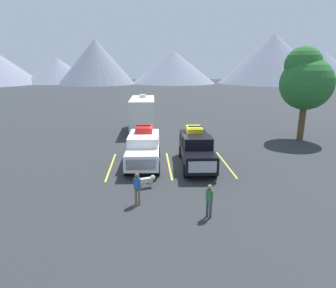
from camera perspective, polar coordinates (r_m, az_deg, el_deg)
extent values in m
plane|color=#2D3033|center=(20.64, 0.03, -3.32)|extent=(240.00, 240.00, 0.00)
cube|color=white|center=(19.58, -4.82, -1.64)|extent=(2.28, 5.40, 0.93)
cube|color=white|center=(17.60, -5.19, -1.88)|extent=(2.05, 1.57, 0.08)
cube|color=white|center=(18.89, -4.95, 0.32)|extent=(2.00, 1.46, 0.71)
cube|color=slate|center=(18.35, -5.05, -0.02)|extent=(1.83, 0.27, 0.52)
cube|color=white|center=(20.77, -4.65, 1.48)|extent=(2.13, 2.53, 0.56)
cube|color=silver|center=(17.06, -5.30, -4.06)|extent=(1.77, 0.13, 0.65)
cylinder|color=black|center=(17.97, -2.05, -4.72)|extent=(0.31, 0.88, 0.87)
cylinder|color=black|center=(18.09, -8.13, -4.73)|extent=(0.31, 0.88, 0.87)
cylinder|color=black|center=(21.42, -1.98, -1.41)|extent=(0.31, 0.88, 0.87)
cylinder|color=black|center=(21.52, -7.08, -1.44)|extent=(0.31, 0.88, 0.87)
cube|color=red|center=(20.66, -4.68, 2.84)|extent=(1.20, 1.61, 0.45)
cylinder|color=black|center=(20.11, -3.43, 2.51)|extent=(0.20, 0.45, 0.44)
cylinder|color=black|center=(20.16, -6.09, 2.48)|extent=(0.20, 0.45, 0.44)
cylinder|color=black|center=(21.16, -3.34, 3.15)|extent=(0.20, 0.45, 0.44)
cylinder|color=black|center=(21.21, -5.87, 3.12)|extent=(0.20, 0.45, 0.44)
cube|color=black|center=(20.15, -4.77, 3.61)|extent=(1.04, 0.12, 0.08)
cube|color=black|center=(19.40, 5.59, -1.81)|extent=(2.12, 5.76, 0.98)
cube|color=black|center=(17.30, 6.46, -2.12)|extent=(1.89, 1.66, 0.08)
cube|color=black|center=(18.67, 5.85, 0.28)|extent=(1.85, 1.55, 0.76)
cube|color=slate|center=(18.09, 6.08, -0.09)|extent=(1.68, 0.28, 0.56)
cube|color=black|center=(20.67, 5.12, 1.41)|extent=(1.97, 2.69, 0.51)
cube|color=silver|center=(16.73, 6.76, -4.47)|extent=(1.62, 0.12, 0.68)
cylinder|color=black|center=(17.88, 9.10, -5.09)|extent=(0.31, 0.85, 0.84)
cylinder|color=black|center=(17.64, 3.47, -5.20)|extent=(0.31, 0.85, 0.84)
cylinder|color=black|center=(21.49, 7.25, -1.52)|extent=(0.31, 0.85, 0.84)
cylinder|color=black|center=(21.29, 2.58, -1.56)|extent=(0.31, 0.85, 0.84)
cube|color=yellow|center=(20.56, 5.15, 2.71)|extent=(1.11, 1.71, 0.45)
cylinder|color=black|center=(20.06, 6.56, 2.34)|extent=(0.20, 0.45, 0.44)
cylinder|color=black|center=(19.96, 4.12, 2.33)|extent=(0.20, 0.45, 0.44)
cylinder|color=black|center=(21.17, 6.13, 3.04)|extent=(0.20, 0.45, 0.44)
cylinder|color=black|center=(21.08, 3.82, 3.03)|extent=(0.20, 0.45, 0.44)
cube|color=black|center=(20.02, 5.33, 3.46)|extent=(0.96, 0.12, 0.08)
cube|color=gold|center=(19.95, -11.08, -4.26)|extent=(0.12, 5.50, 0.01)
cube|color=gold|center=(19.82, 0.19, -4.10)|extent=(0.12, 5.50, 0.01)
cube|color=gold|center=(20.45, 11.18, -3.78)|extent=(0.12, 5.50, 0.01)
cube|color=silver|center=(29.59, -4.99, 6.17)|extent=(2.46, 6.35, 2.81)
cube|color=#595960|center=(29.64, -7.30, 6.40)|extent=(0.12, 6.06, 0.24)
cube|color=silver|center=(30.33, -4.99, 9.35)|extent=(0.61, 0.71, 0.30)
cube|color=#333333|center=(26.23, -5.19, 1.39)|extent=(0.14, 1.20, 0.12)
cylinder|color=black|center=(29.11, -2.83, 2.95)|extent=(0.23, 0.76, 0.76)
cylinder|color=black|center=(29.20, -7.10, 2.89)|extent=(0.23, 0.76, 0.76)
cylinder|color=black|center=(30.60, -2.84, 3.55)|extent=(0.23, 0.76, 0.76)
cylinder|color=black|center=(30.67, -6.90, 3.49)|extent=(0.23, 0.76, 0.76)
cylinder|color=#3F3F42|center=(13.31, 8.32, -12.56)|extent=(0.11, 0.11, 0.79)
cylinder|color=#3F3F42|center=(13.37, 7.68, -12.40)|extent=(0.11, 0.11, 0.79)
cube|color=#33723F|center=(13.05, 8.11, -9.86)|extent=(0.29, 0.28, 0.56)
sphere|color=#9E704C|center=(12.89, 8.17, -8.31)|extent=(0.21, 0.21, 0.21)
cylinder|color=#33723F|center=(13.01, 8.61, -10.09)|extent=(0.09, 0.09, 0.50)
cylinder|color=#33723F|center=(13.10, 7.59, -9.86)|extent=(0.09, 0.09, 0.50)
cylinder|color=#726047|center=(14.42, -6.29, -10.15)|extent=(0.12, 0.12, 0.81)
cylinder|color=#726047|center=(14.36, -5.67, -10.25)|extent=(0.12, 0.12, 0.81)
cube|color=#2659A5|center=(14.11, -6.06, -7.64)|extent=(0.29, 0.26, 0.58)
sphere|color=brown|center=(13.96, -6.10, -6.13)|extent=(0.22, 0.22, 0.22)
cylinder|color=#2659A5|center=(14.17, -6.54, -7.68)|extent=(0.10, 0.10, 0.52)
cylinder|color=#2659A5|center=(14.07, -5.56, -7.82)|extent=(0.10, 0.10, 0.52)
cube|color=beige|center=(16.17, -4.29, -7.09)|extent=(0.74, 0.45, 0.26)
sphere|color=beige|center=(16.24, -3.00, -6.57)|extent=(0.28, 0.28, 0.28)
cylinder|color=beige|center=(16.05, -5.61, -7.10)|extent=(0.16, 0.09, 0.20)
cylinder|color=beige|center=(16.42, -3.54, -7.79)|extent=(0.06, 0.06, 0.31)
cylinder|color=beige|center=(16.27, -3.36, -8.00)|extent=(0.06, 0.06, 0.31)
cylinder|color=beige|center=(16.29, -5.18, -8.02)|extent=(0.06, 0.06, 0.31)
cylinder|color=beige|center=(16.14, -5.01, -8.24)|extent=(0.06, 0.06, 0.31)
cylinder|color=brown|center=(28.68, 24.73, 4.53)|extent=(0.56, 0.56, 3.86)
sphere|color=#286B2D|center=(28.34, 25.42, 10.60)|extent=(4.49, 4.49, 4.49)
sphere|color=#286B2D|center=(28.42, 24.93, 13.85)|extent=(3.15, 3.15, 3.15)
cone|color=gray|center=(118.29, -20.72, 13.33)|extent=(24.63, 24.63, 9.15)
cone|color=gray|center=(107.71, -13.88, 15.35)|extent=(26.54, 26.54, 15.15)
cone|color=gray|center=(110.18, 1.08, 14.84)|extent=(30.32, 30.32, 11.59)
cone|color=gray|center=(115.19, 19.83, 15.40)|extent=(38.28, 38.28, 17.25)
cone|color=gray|center=(123.81, 27.79, 13.16)|extent=(29.50, 29.50, 11.45)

